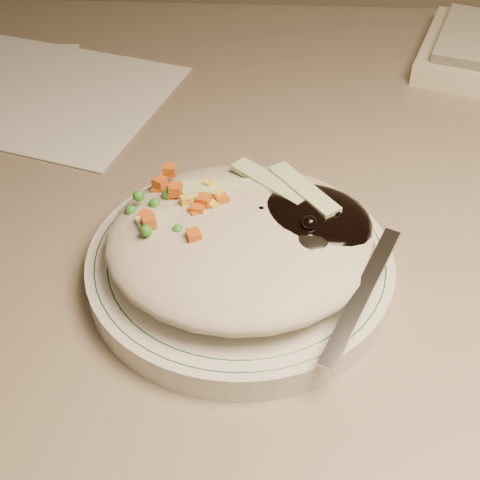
{
  "coord_description": "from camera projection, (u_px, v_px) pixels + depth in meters",
  "views": [
    {
      "loc": [
        -0.05,
        0.86,
        1.1
      ],
      "look_at": [
        -0.07,
        1.22,
        0.78
      ],
      "focal_mm": 50.0,
      "sensor_mm": 36.0,
      "label": 1
    }
  ],
  "objects": [
    {
      "name": "desk",
      "position": [
        307.0,
        304.0,
        0.75
      ],
      "size": [
        1.4,
        0.7,
        0.74
      ],
      "color": "gray",
      "rests_on": "ground"
    },
    {
      "name": "plate",
      "position": [
        240.0,
        266.0,
        0.5
      ],
      "size": [
        0.23,
        0.23,
        0.02
      ],
      "primitive_type": "cylinder",
      "color": "silver",
      "rests_on": "desk"
    },
    {
      "name": "plate_rim",
      "position": [
        240.0,
        256.0,
        0.49
      ],
      "size": [
        0.21,
        0.21,
        0.0
      ],
      "color": "#144723",
      "rests_on": "plate"
    },
    {
      "name": "meal",
      "position": [
        246.0,
        235.0,
        0.48
      ],
      "size": [
        0.21,
        0.19,
        0.05
      ],
      "color": "#B2A990",
      "rests_on": "plate"
    }
  ]
}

